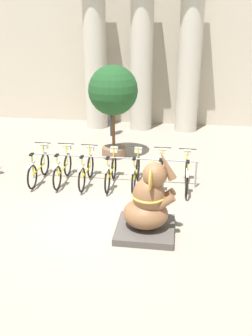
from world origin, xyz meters
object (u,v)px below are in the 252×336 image
Objects in this scene: bicycle_2 at (87,170)px; bicycle_4 at (136,172)px; elephant_statue at (148,206)px; person_pedestrian at (112,109)px; bicycle_0 at (39,167)px; bicycle_6 at (187,175)px; bicycle_3 at (111,171)px; bicycle_1 at (63,168)px; potted_tree at (113,94)px; bicycle_5 at (161,173)px.

bicycle_4 is at bearing 2.84° from bicycle_2.
elephant_statue is 1.11× the size of person_pedestrian.
bicycle_4 is (2.73, 0.07, 0.00)m from bicycle_0.
elephant_statue reaches higher than bicycle_4.
bicycle_3 is at bearing -179.30° from bicycle_6.
person_pedestrian is at bearing 108.01° from bicycle_4.
bicycle_0 and bicycle_3 have the same top height.
elephant_statue is (2.59, -2.37, 0.24)m from bicycle_1.
person_pedestrian is (-2.86, 4.61, 0.63)m from bicycle_6.
bicycle_0 is at bearing -179.53° from bicycle_3.
bicycle_3 is 2.05m from bicycle_6.
bicycle_4 is at bearing 102.57° from elephant_statue.
bicycle_5 is at bearing -52.55° from potted_tree.
bicycle_6 is at bearing 70.89° from elephant_statue.
elephant_statue is 7.30m from person_pedestrian.
potted_tree is at bearing 136.82° from bicycle_6.
bicycle_4 is at bearing 178.86° from bicycle_6.
elephant_statue is at bearing -50.94° from bicycle_2.
bicycle_2 is at bearing -177.16° from bicycle_4.
potted_tree reaches higher than person_pedestrian.
bicycle_1 is 2.05m from bicycle_4.
bicycle_2 is 2.05m from bicycle_5.
bicycle_3 is at bearing -177.92° from bicycle_5.
potted_tree is at bearing 64.78° from bicycle_1.
bicycle_2 is 1.00× the size of bicycle_6.
bicycle_2 and bicycle_4 have the same top height.
bicycle_0 and bicycle_2 have the same top height.
bicycle_5 and bicycle_6 have the same top height.
bicycle_1 is 0.87× the size of elephant_statue.
bicycle_1 is 3.42m from bicycle_6.
bicycle_6 is 0.97× the size of person_pedestrian.
bicycle_2 and bicycle_3 have the same top height.
bicycle_1 is at bearing -178.80° from bicycle_4.
bicycle_1 is at bearing -115.22° from potted_tree.
bicycle_4 is 1.00× the size of bicycle_6.
bicycle_0 and bicycle_4 have the same top height.
bicycle_5 is at bearing 1.82° from bicycle_2.
bicycle_6 is (3.42, 0.02, 0.00)m from bicycle_1.
bicycle_1 and bicycle_4 have the same top height.
bicycle_4 is 4.86m from person_pedestrian.
bicycle_6 is (0.68, -0.02, 0.00)m from bicycle_5.
elephant_statue is at bearing -73.84° from person_pedestrian.
bicycle_3 is at bearing -82.03° from potted_tree.
person_pedestrian is (1.24, 4.65, 0.63)m from bicycle_0.
person_pedestrian reaches higher than bicycle_4.
bicycle_4 is (1.37, 0.07, 0.00)m from bicycle_2.
bicycle_5 is (2.05, 0.07, 0.00)m from bicycle_2.
bicycle_5 is at bearing 1.11° from bicycle_0.
bicycle_4 is 0.97× the size of person_pedestrian.
bicycle_1 is at bearing -96.91° from person_pedestrian.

